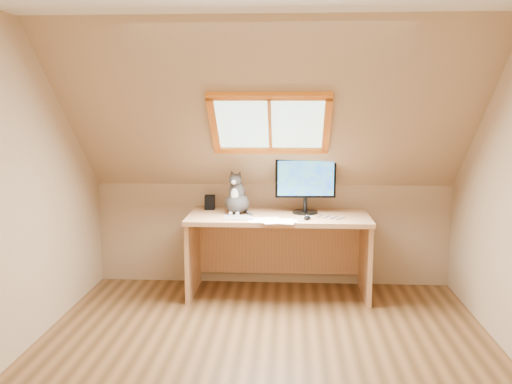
{
  "coord_description": "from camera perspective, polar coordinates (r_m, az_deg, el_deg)",
  "views": [
    {
      "loc": [
        0.17,
        -3.82,
        1.79
      ],
      "look_at": [
        -0.12,
        1.0,
        1.04
      ],
      "focal_mm": 40.0,
      "sensor_mm": 36.0,
      "label": 1
    }
  ],
  "objects": [
    {
      "name": "ground",
      "position": [
        4.22,
        0.8,
        -16.26
      ],
      "size": [
        3.5,
        3.5,
        0.0
      ],
      "primitive_type": "plane",
      "color": "brown",
      "rests_on": "ground"
    },
    {
      "name": "papers",
      "position": [
        5.05,
        1.29,
        -2.84
      ],
      "size": [
        0.35,
        0.3,
        0.01
      ],
      "color": "white",
      "rests_on": "desk"
    },
    {
      "name": "mouse",
      "position": [
        5.1,
        5.15,
        -2.59
      ],
      "size": [
        0.09,
        0.12,
        0.03
      ],
      "primitive_type": "ellipsoid",
      "rotation": [
        0.0,
        0.0,
        -0.33
      ],
      "color": "black",
      "rests_on": "desk"
    },
    {
      "name": "monitor",
      "position": [
        5.35,
        4.97,
        1.01
      ],
      "size": [
        0.57,
        0.24,
        0.52
      ],
      "color": "black",
      "rests_on": "desk"
    },
    {
      "name": "desk_speaker",
      "position": [
        5.59,
        -4.63,
        -1.04
      ],
      "size": [
        0.1,
        0.1,
        0.14
      ],
      "primitive_type": "cube",
      "rotation": [
        0.0,
        0.0,
        0.04
      ],
      "color": "black",
      "rests_on": "desk"
    },
    {
      "name": "graphics_tablet",
      "position": [
        5.15,
        -1.78,
        -2.57
      ],
      "size": [
        0.27,
        0.2,
        0.01
      ],
      "primitive_type": "cube",
      "rotation": [
        0.0,
        0.0,
        0.03
      ],
      "color": "#B2B2B7",
      "rests_on": "desk"
    },
    {
      "name": "cat",
      "position": [
        5.35,
        -1.93,
        -0.59
      ],
      "size": [
        0.27,
        0.31,
        0.42
      ],
      "color": "#3B3734",
      "rests_on": "desk"
    },
    {
      "name": "cables",
      "position": [
        5.19,
        6.39,
        -2.56
      ],
      "size": [
        0.51,
        0.26,
        0.01
      ],
      "color": "silver",
      "rests_on": "desk"
    },
    {
      "name": "desk",
      "position": [
        5.42,
        2.28,
        -4.56
      ],
      "size": [
        1.68,
        0.74,
        0.77
      ],
      "color": "tan",
      "rests_on": "ground"
    },
    {
      "name": "room_shell",
      "position": [
        3.75,
        0.78,
        3.34
      ],
      "size": [
        3.52,
        3.52,
        2.41
      ],
      "color": "#A08460",
      "rests_on": "ground"
    }
  ]
}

